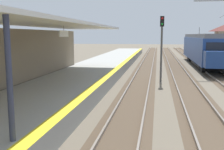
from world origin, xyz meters
name	(u,v)px	position (x,y,z in m)	size (l,w,h in m)	color
station_platform	(72,84)	(-2.50, 16.00, 0.45)	(5.00, 80.00, 0.91)	#999993
station_building_with_canopy	(13,56)	(-4.30, 11.78, 2.66)	(4.85, 24.00, 4.43)	#4C4C4C
track_pair_nearest_platform	(141,82)	(1.90, 20.00, 0.05)	(2.34, 120.00, 0.16)	#4C3D2D
track_pair_middle	(184,83)	(5.30, 20.00, 0.05)	(2.34, 120.00, 0.16)	#4C3D2D
approaching_train	(203,48)	(8.70, 33.16, 2.18)	(2.93, 19.60, 4.76)	navy
rail_signal_post	(162,42)	(3.47, 20.41, 3.19)	(0.32, 0.34, 5.20)	#4C4C4C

